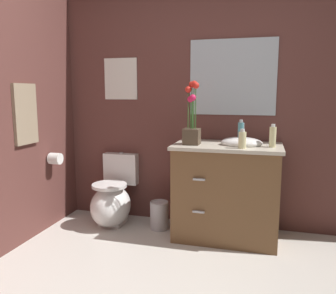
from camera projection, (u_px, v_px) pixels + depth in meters
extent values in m
cube|color=brown|center=(228.00, 99.00, 3.29)|extent=(4.54, 0.05, 2.50)
ellipsoid|color=white|center=(111.00, 206.00, 3.41)|extent=(0.38, 0.48, 0.40)
cube|color=white|center=(113.00, 215.00, 3.48)|extent=(0.22, 0.26, 0.18)
cube|color=white|center=(121.00, 168.00, 3.63)|extent=(0.36, 0.13, 0.32)
cylinder|color=white|center=(109.00, 185.00, 3.36)|extent=(0.34, 0.34, 0.03)
cylinder|color=#B7B7BC|center=(121.00, 153.00, 3.61)|extent=(0.04, 0.04, 0.02)
cube|color=brown|center=(226.00, 193.00, 3.10)|extent=(0.90, 0.52, 0.83)
cube|color=beige|center=(227.00, 146.00, 3.04)|extent=(0.94, 0.56, 0.03)
ellipsoid|color=white|center=(241.00, 143.00, 3.00)|extent=(0.36, 0.26, 0.10)
cylinder|color=#B7B7BC|center=(243.00, 133.00, 3.14)|extent=(0.02, 0.02, 0.18)
cube|color=#B7B7BC|center=(199.00, 179.00, 2.87)|extent=(0.10, 0.02, 0.02)
cube|color=#B7B7BC|center=(199.00, 212.00, 2.91)|extent=(0.10, 0.02, 0.02)
cube|color=#4C3D2D|center=(192.00, 137.00, 3.03)|extent=(0.14, 0.14, 0.14)
cylinder|color=#386B2D|center=(196.00, 107.00, 2.97)|extent=(0.01, 0.01, 0.37)
sphere|color=red|center=(196.00, 85.00, 2.94)|extent=(0.06, 0.06, 0.06)
cylinder|color=#386B2D|center=(194.00, 106.00, 3.00)|extent=(0.01, 0.01, 0.39)
sphere|color=red|center=(194.00, 84.00, 2.97)|extent=(0.06, 0.06, 0.06)
cylinder|color=#386B2D|center=(192.00, 107.00, 3.01)|extent=(0.01, 0.01, 0.38)
sphere|color=red|center=(192.00, 84.00, 2.98)|extent=(0.06, 0.06, 0.06)
cylinder|color=#386B2D|center=(188.00, 109.00, 3.00)|extent=(0.01, 0.01, 0.34)
sphere|color=red|center=(188.00, 90.00, 2.97)|extent=(0.06, 0.06, 0.06)
cylinder|color=#386B2D|center=(190.00, 114.00, 2.99)|extent=(0.01, 0.01, 0.26)
sphere|color=#E01E51|center=(191.00, 99.00, 2.97)|extent=(0.06, 0.06, 0.06)
cylinder|color=#386B2D|center=(193.00, 113.00, 2.96)|extent=(0.01, 0.01, 0.27)
sphere|color=#E01E51|center=(193.00, 98.00, 2.94)|extent=(0.06, 0.06, 0.06)
cylinder|color=beige|center=(273.00, 137.00, 2.88)|extent=(0.06, 0.06, 0.17)
cylinder|color=silver|center=(273.00, 125.00, 2.86)|extent=(0.03, 0.03, 0.02)
cylinder|color=teal|center=(241.00, 134.00, 2.99)|extent=(0.05, 0.05, 0.20)
cylinder|color=#B7B7BC|center=(241.00, 121.00, 2.97)|extent=(0.03, 0.03, 0.02)
cylinder|color=beige|center=(242.00, 140.00, 2.82)|extent=(0.06, 0.06, 0.14)
cylinder|color=silver|center=(243.00, 130.00, 2.81)|extent=(0.03, 0.03, 0.02)
cylinder|color=#B7B7BC|center=(159.00, 216.00, 3.35)|extent=(0.18, 0.18, 0.26)
torus|color=#B7B7BC|center=(159.00, 202.00, 3.32)|extent=(0.18, 0.18, 0.01)
cube|color=silver|center=(121.00, 79.00, 3.52)|extent=(0.35, 0.01, 0.41)
cube|color=#B2BCC6|center=(232.00, 77.00, 3.22)|extent=(0.80, 0.01, 0.70)
cube|color=gray|center=(25.00, 114.00, 2.96)|extent=(0.03, 0.28, 0.52)
cylinder|color=white|center=(55.00, 159.00, 3.33)|extent=(0.11, 0.11, 0.11)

